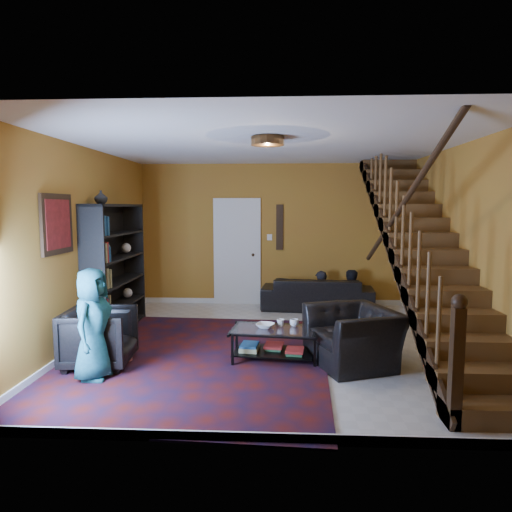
{
  "coord_description": "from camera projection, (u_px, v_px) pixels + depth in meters",
  "views": [
    {
      "loc": [
        0.15,
        -6.34,
        1.97
      ],
      "look_at": [
        -0.2,
        0.4,
        1.23
      ],
      "focal_mm": 32.0,
      "sensor_mm": 36.0,
      "label": 1
    }
  ],
  "objects": [
    {
      "name": "armchair_right",
      "position": [
        353.0,
        337.0,
        5.67
      ],
      "size": [
        1.26,
        1.34,
        0.7
      ],
      "primitive_type": "imported",
      "rotation": [
        0.0,
        0.0,
        -1.22
      ],
      "color": "black",
      "rests_on": "floor"
    },
    {
      "name": "popcorn_bucket",
      "position": [
        127.0,
        355.0,
        5.78
      ],
      "size": [
        0.17,
        0.17,
        0.15
      ],
      "primitive_type": "cylinder",
      "rotation": [
        0.0,
        0.0,
        0.34
      ],
      "color": "red",
      "rests_on": "rug"
    },
    {
      "name": "person_child",
      "position": [
        93.0,
        324.0,
        5.14
      ],
      "size": [
        0.47,
        0.67,
        1.28
      ],
      "primitive_type": "imported",
      "rotation": [
        0.0,
        0.0,
        1.47
      ],
      "color": "#1B5F68",
      "rests_on": "armchair_left"
    },
    {
      "name": "cup_b",
      "position": [
        281.0,
        323.0,
        5.94
      ],
      "size": [
        0.13,
        0.13,
        0.09
      ],
      "primitive_type": "imported",
      "rotation": [
        0.0,
        0.0,
        -0.31
      ],
      "color": "#999999",
      "rests_on": "coffee_table"
    },
    {
      "name": "room",
      "position": [
        194.0,
        317.0,
        7.9
      ],
      "size": [
        5.5,
        5.5,
        5.5
      ],
      "color": "#A26324",
      "rests_on": "ground"
    },
    {
      "name": "wall_hanging",
      "position": [
        280.0,
        227.0,
        9.05
      ],
      "size": [
        0.14,
        0.03,
        0.9
      ],
      "primitive_type": "cube",
      "color": "black",
      "rests_on": "room"
    },
    {
      "name": "person_adult_b",
      "position": [
        350.0,
        301.0,
        8.75
      ],
      "size": [
        0.64,
        0.53,
        1.21
      ],
      "primitive_type": "imported",
      "rotation": [
        0.0,
        0.0,
        3.27
      ],
      "color": "black",
      "rests_on": "sofa"
    },
    {
      "name": "bowl",
      "position": [
        265.0,
        326.0,
        5.87
      ],
      "size": [
        0.29,
        0.29,
        0.06
      ],
      "primitive_type": "imported",
      "rotation": [
        0.0,
        0.0,
        -0.29
      ],
      "color": "#999999",
      "rests_on": "coffee_table"
    },
    {
      "name": "person_adult_a",
      "position": [
        320.0,
        301.0,
        8.78
      ],
      "size": [
        0.44,
        0.3,
        1.19
      ],
      "primitive_type": "imported",
      "rotation": [
        0.0,
        0.0,
        3.17
      ],
      "color": "black",
      "rests_on": "sofa"
    },
    {
      "name": "ceiling_fixture",
      "position": [
        268.0,
        141.0,
        5.42
      ],
      "size": [
        0.4,
        0.4,
        0.1
      ],
      "primitive_type": "cylinder",
      "color": "#3F2814",
      "rests_on": "room"
    },
    {
      "name": "cup_a",
      "position": [
        294.0,
        323.0,
        5.95
      ],
      "size": [
        0.14,
        0.14,
        0.09
      ],
      "primitive_type": "imported",
      "rotation": [
        0.0,
        0.0,
        0.16
      ],
      "color": "#999999",
      "rests_on": "coffee_table"
    },
    {
      "name": "bookshelf",
      "position": [
        116.0,
        271.0,
        7.13
      ],
      "size": [
        0.35,
        1.8,
        2.0
      ],
      "color": "black",
      "rests_on": "floor"
    },
    {
      "name": "staircase",
      "position": [
        423.0,
        248.0,
        6.25
      ],
      "size": [
        0.95,
        5.02,
        3.18
      ],
      "color": "brown",
      "rests_on": "floor"
    },
    {
      "name": "armchair_left",
      "position": [
        100.0,
        338.0,
        5.59
      ],
      "size": [
        0.85,
        0.83,
        0.73
      ],
      "primitive_type": "imported",
      "rotation": [
        0.0,
        0.0,
        1.64
      ],
      "color": "black",
      "rests_on": "floor"
    },
    {
      "name": "sofa",
      "position": [
        317.0,
        293.0,
        8.72
      ],
      "size": [
        2.16,
        1.01,
        0.61
      ],
      "primitive_type": "imported",
      "rotation": [
        0.0,
        0.0,
        3.05
      ],
      "color": "black",
      "rests_on": "floor"
    },
    {
      "name": "coffee_table",
      "position": [
        274.0,
        342.0,
        5.85
      ],
      "size": [
        1.13,
        0.75,
        0.41
      ],
      "rotation": [
        0.0,
        0.0,
        -0.12
      ],
      "color": "black",
      "rests_on": "floor"
    },
    {
      "name": "rug",
      "position": [
        185.0,
        358.0,
        5.9
      ],
      "size": [
        3.82,
        4.31,
        0.02
      ],
      "primitive_type": "cube",
      "rotation": [
        0.0,
        0.0,
        -0.05
      ],
      "color": "#47100C",
      "rests_on": "floor"
    },
    {
      "name": "floor",
      "position": [
        269.0,
        344.0,
        6.51
      ],
      "size": [
        5.5,
        5.5,
        0.0
      ],
      "primitive_type": "plane",
      "color": "beige",
      "rests_on": "ground"
    },
    {
      "name": "vase",
      "position": [
        101.0,
        197.0,
        6.51
      ],
      "size": [
        0.18,
        0.18,
        0.19
      ],
      "primitive_type": "imported",
      "color": "#999999",
      "rests_on": "bookshelf"
    },
    {
      "name": "framed_picture",
      "position": [
        57.0,
        224.0,
        5.56
      ],
      "size": [
        0.04,
        0.74,
        0.74
      ],
      "primitive_type": "cube",
      "color": "maroon",
      "rests_on": "room"
    },
    {
      "name": "door",
      "position": [
        237.0,
        253.0,
        9.14
      ],
      "size": [
        0.82,
        0.05,
        2.05
      ],
      "primitive_type": "cube",
      "color": "silver",
      "rests_on": "floor"
    }
  ]
}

